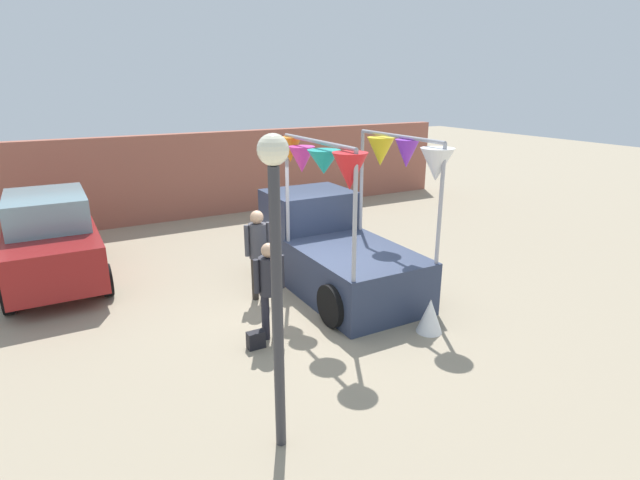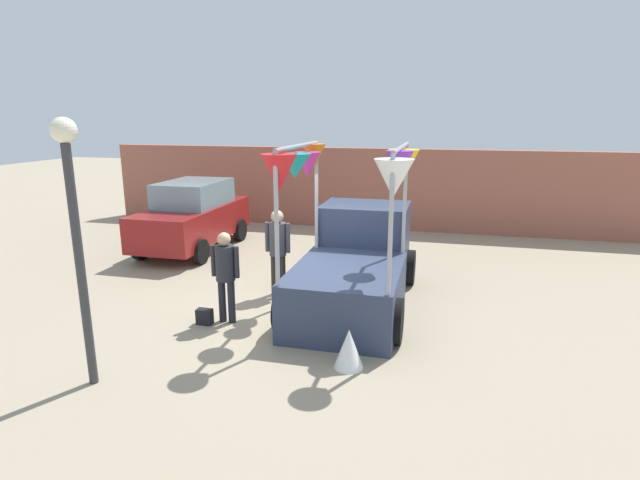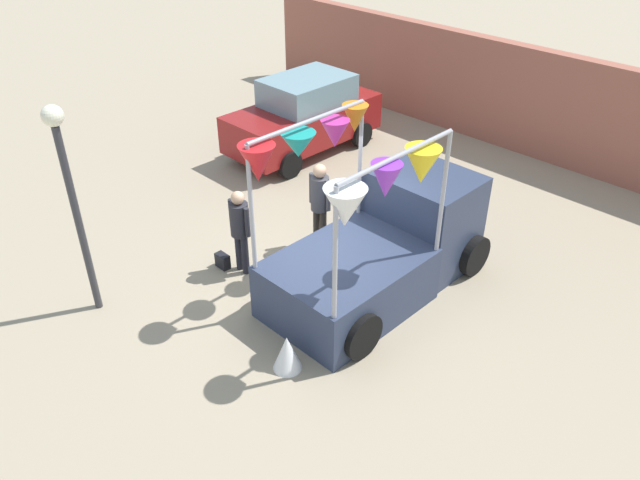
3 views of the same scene
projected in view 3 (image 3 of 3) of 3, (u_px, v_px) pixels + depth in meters
name	position (u px, v px, depth m)	size (l,w,h in m)	color
ground_plane	(319.00, 281.00, 11.25)	(60.00, 60.00, 0.00)	gray
vendor_truck	(386.00, 239.00, 10.73)	(2.41, 4.12, 3.14)	#2D3851
parked_car	(304.00, 115.00, 15.44)	(1.88, 4.00, 1.88)	maroon
person_customer	(240.00, 224.00, 10.99)	(0.53, 0.34, 1.65)	black
person_vendor	(320.00, 198.00, 11.61)	(0.53, 0.34, 1.78)	#2D2823
handbag	(223.00, 261.00, 11.54)	(0.28, 0.16, 0.28)	black
street_lamp	(69.00, 183.00, 9.36)	(0.32, 0.32, 3.60)	#333338
brick_boundary_wall	(541.00, 105.00, 15.06)	(18.00, 0.36, 2.60)	#9E5947
folded_kite_bundle_white	(287.00, 353.00, 9.26)	(0.44, 0.44, 0.60)	white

